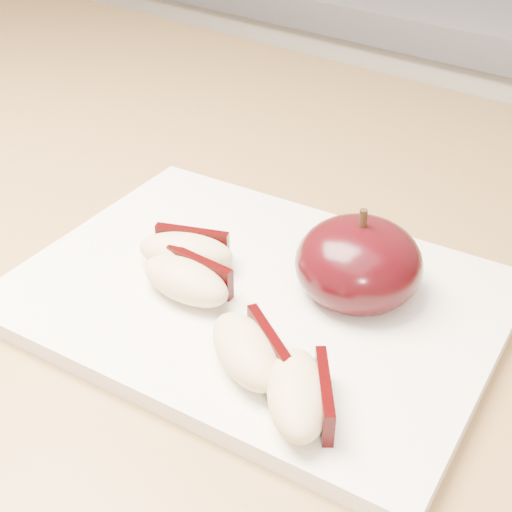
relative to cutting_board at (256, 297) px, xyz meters
The scene contains 6 objects.
cutting_board is the anchor object (origin of this frame).
apple_half 0.07m from the cutting_board, 38.40° to the left, with size 0.10×0.10×0.06m.
apple_wedge_a 0.05m from the cutting_board, behind, with size 0.07×0.05×0.02m.
apple_wedge_b 0.05m from the cutting_board, 134.96° to the right, with size 0.06×0.03×0.02m.
apple_wedge_c 0.07m from the cutting_board, 55.04° to the right, with size 0.07×0.06×0.02m.
apple_wedge_d 0.10m from the cutting_board, 39.40° to the right, with size 0.06×0.07×0.02m.
Camera 1 is at (0.20, 0.13, 1.18)m, focal length 50.00 mm.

